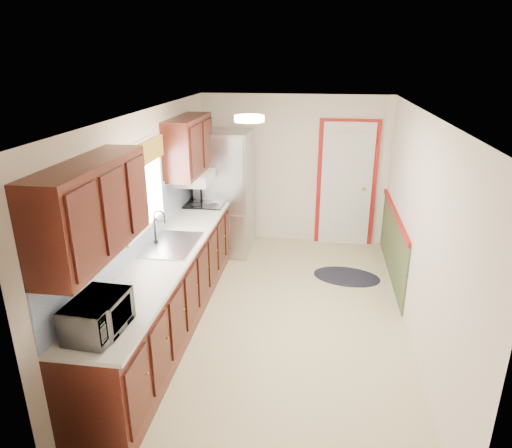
% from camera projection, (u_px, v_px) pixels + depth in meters
% --- Properties ---
extents(room_shell, '(3.20, 5.20, 2.52)m').
position_uv_depth(room_shell, '(279.00, 223.00, 5.08)').
color(room_shell, beige).
rests_on(room_shell, ground).
extents(kitchen_run, '(0.63, 4.00, 2.20)m').
position_uv_depth(kitchen_run, '(167.00, 259.00, 5.11)').
color(kitchen_run, '#39130D').
rests_on(kitchen_run, ground).
extents(back_wall_trim, '(1.12, 2.30, 2.08)m').
position_uv_depth(back_wall_trim, '(356.00, 196.00, 7.11)').
color(back_wall_trim, maroon).
rests_on(back_wall_trim, ground).
extents(ceiling_fixture, '(0.30, 0.30, 0.06)m').
position_uv_depth(ceiling_fixture, '(249.00, 119.00, 4.53)').
color(ceiling_fixture, '#FFD88C').
rests_on(ceiling_fixture, room_shell).
extents(microwave, '(0.32, 0.54, 0.35)m').
position_uv_depth(microwave, '(97.00, 312.00, 3.46)').
color(microwave, white).
rests_on(microwave, kitchen_run).
extents(refrigerator, '(0.80, 0.80, 1.91)m').
position_uv_depth(refrigerator, '(225.00, 193.00, 7.05)').
color(refrigerator, '#B7B7BC').
rests_on(refrigerator, ground).
extents(rug, '(1.02, 0.75, 0.01)m').
position_uv_depth(rug, '(347.00, 277.00, 6.47)').
color(rug, black).
rests_on(rug, ground).
extents(cooktop, '(0.55, 0.66, 0.02)m').
position_uv_depth(cooktop, '(207.00, 202.00, 6.63)').
color(cooktop, black).
rests_on(cooktop, kitchen_run).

